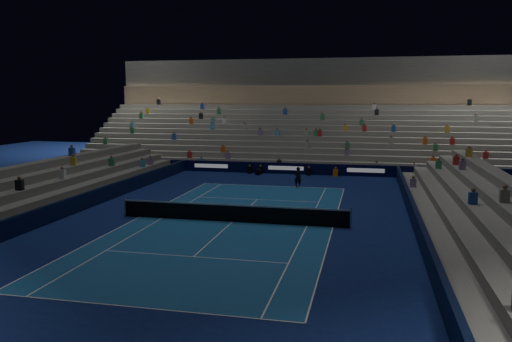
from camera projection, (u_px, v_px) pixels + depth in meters
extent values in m
plane|color=#0D1B52|center=(232.00, 222.00, 28.07)|extent=(90.00, 90.00, 0.00)
cube|color=#194F89|center=(232.00, 222.00, 28.07)|extent=(10.97, 23.77, 0.01)
cube|color=black|center=(286.00, 168.00, 45.88)|extent=(44.00, 0.25, 1.00)
cube|color=black|center=(417.00, 222.00, 25.92)|extent=(0.25, 37.00, 1.00)
cube|color=black|center=(73.00, 205.00, 30.08)|extent=(0.25, 37.00, 1.00)
cube|color=slate|center=(288.00, 170.00, 46.89)|extent=(44.00, 1.00, 0.50)
cube|color=slate|center=(289.00, 166.00, 47.82)|extent=(44.00, 1.00, 1.00)
cube|color=slate|center=(291.00, 162.00, 48.75)|extent=(44.00, 1.00, 1.50)
cube|color=slate|center=(293.00, 158.00, 49.68)|extent=(44.00, 1.00, 2.00)
cube|color=slate|center=(294.00, 154.00, 50.61)|extent=(44.00, 1.00, 2.50)
cube|color=slate|center=(296.00, 151.00, 51.54)|extent=(44.00, 1.00, 3.00)
cube|color=slate|center=(297.00, 147.00, 52.47)|extent=(44.00, 1.00, 3.50)
cube|color=slate|center=(298.00, 144.00, 53.40)|extent=(44.00, 1.00, 4.00)
cube|color=slate|center=(300.00, 141.00, 54.34)|extent=(44.00, 1.00, 4.50)
cube|color=slate|center=(301.00, 138.00, 55.27)|extent=(44.00, 1.00, 5.00)
cube|color=slate|center=(302.00, 135.00, 56.20)|extent=(44.00, 1.00, 5.50)
cube|color=slate|center=(303.00, 132.00, 57.13)|extent=(44.00, 1.00, 6.00)
cube|color=#9C8260|center=(305.00, 95.00, 57.62)|extent=(44.00, 0.60, 2.20)
cube|color=#464744|center=(307.00, 72.00, 58.60)|extent=(44.00, 2.40, 3.00)
cube|color=slate|center=(433.00, 228.00, 25.79)|extent=(1.00, 37.00, 0.50)
cube|color=slate|center=(454.00, 224.00, 25.54)|extent=(1.00, 37.00, 1.00)
cube|color=slate|center=(476.00, 220.00, 25.29)|extent=(1.00, 37.00, 1.50)
cube|color=slate|center=(498.00, 216.00, 25.04)|extent=(1.00, 37.00, 2.00)
cube|color=slate|center=(61.00, 209.00, 30.29)|extent=(1.00, 37.00, 0.50)
cube|color=slate|center=(46.00, 204.00, 30.47)|extent=(1.00, 37.00, 1.00)
cube|color=slate|center=(31.00, 199.00, 30.64)|extent=(1.00, 37.00, 1.50)
cube|color=slate|center=(16.00, 194.00, 30.82)|extent=(1.00, 37.00, 2.00)
cube|color=slate|center=(2.00, 190.00, 31.00)|extent=(1.00, 37.00, 2.50)
cylinder|color=#B2B2B7|center=(125.00, 207.00, 29.37)|extent=(0.10, 0.10, 1.10)
cylinder|color=#B2B2B7|center=(351.00, 218.00, 26.62)|extent=(0.10, 0.10, 1.10)
cube|color=black|center=(232.00, 214.00, 28.01)|extent=(12.80, 0.03, 0.90)
cube|color=white|center=(232.00, 205.00, 27.94)|extent=(12.80, 0.04, 0.08)
imported|color=black|center=(298.00, 177.00, 38.71)|extent=(0.69, 0.59, 1.60)
cube|color=black|center=(258.00, 172.00, 45.39)|extent=(0.51, 0.58, 0.54)
cylinder|color=black|center=(257.00, 171.00, 44.96)|extent=(0.24, 0.38, 0.16)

